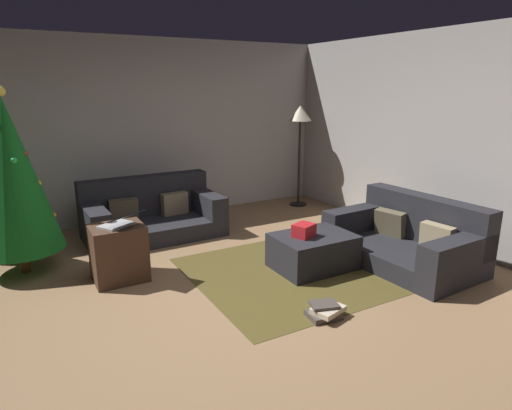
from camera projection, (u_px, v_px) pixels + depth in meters
The scene contains 14 objects.
ground_plane at pixel (223, 304), 4.05m from camera, with size 6.40×6.40×0.00m, color #93704C.
rear_partition at pixel (128, 131), 6.35m from camera, with size 6.40×0.12×2.60m, color #BCB7B2.
corner_partition at pixel (463, 141), 5.21m from camera, with size 0.12×6.40×2.60m, color #B5B0AB.
couch_left at pixel (151, 214), 5.89m from camera, with size 1.75×0.97×0.76m.
couch_right at pixel (408, 239), 4.98m from camera, with size 1.05×1.65×0.73m.
ottoman at pixel (313, 251), 4.83m from camera, with size 0.85×0.63×0.38m, color #26262B.
gift_box at pixel (304, 230), 4.71m from camera, with size 0.22×0.18×0.14m, color red.
tv_remote at pixel (308, 233), 4.79m from camera, with size 0.05×0.16×0.02m, color black.
christmas_tree at pixel (12, 176), 4.49m from camera, with size 0.86×0.86×1.93m.
side_table at pixel (119, 253), 4.51m from camera, with size 0.52×0.44×0.58m, color #4C3323.
laptop at pixel (120, 222), 4.39m from camera, with size 0.46×0.48×0.17m.
book_stack at pixel (325, 311), 3.81m from camera, with size 0.34×0.29×0.12m.
corner_lamp at pixel (300, 121), 7.08m from camera, with size 0.36×0.36×1.63m.
area_rug at pixel (313, 267), 4.88m from camera, with size 2.60×2.00×0.01m, color brown.
Camera 1 is at (-1.55, -3.35, 1.93)m, focal length 31.12 mm.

